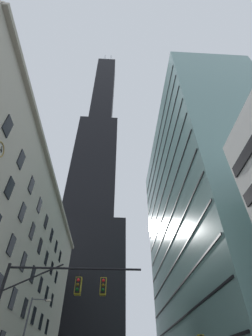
{
  "coord_description": "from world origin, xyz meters",
  "views": [
    {
      "loc": [
        0.42,
        -13.05,
        1.31
      ],
      "look_at": [
        1.72,
        11.03,
        22.73
      ],
      "focal_mm": 25.38,
      "sensor_mm": 36.0,
      "label": 1
    }
  ],
  "objects": [
    {
      "name": "glass_office_midrise",
      "position": [
        19.41,
        30.04,
        26.68
      ],
      "size": [
        16.94,
        44.83,
        53.36
      ],
      "color": "gray",
      "rests_on": "ground"
    },
    {
      "name": "dark_skyscraper",
      "position": [
        -10.19,
        76.88,
        63.55
      ],
      "size": [
        29.21,
        29.21,
        211.26
      ],
      "color": "black",
      "rests_on": "ground"
    },
    {
      "name": "traffic_signal_mast",
      "position": [
        -2.99,
        3.51,
        5.1
      ],
      "size": [
        8.98,
        0.63,
        6.98
      ],
      "color": "black",
      "rests_on": "sidewalk_left"
    },
    {
      "name": "street_lamppost",
      "position": [
        -7.65,
        15.22,
        4.62
      ],
      "size": [
        2.12,
        0.32,
        7.53
      ],
      "color": "#47474C",
      "rests_on": "sidewalk_left"
    }
  ]
}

